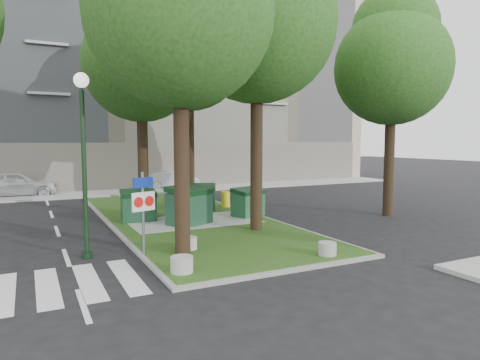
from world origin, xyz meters
TOP-DOWN VIEW (x-y plane):
  - ground at (0.00, 0.00)m, footprint 120.00×120.00m
  - median_island at (0.50, 8.00)m, footprint 6.00×16.00m
  - median_kerb at (0.50, 8.00)m, footprint 6.30×16.30m
  - building_sidewalk at (0.00, 18.50)m, footprint 42.00×3.00m
  - zebra_crossing at (-3.75, 1.50)m, footprint 5.00×3.00m
  - apartment_building at (0.00, 26.00)m, footprint 41.00×12.00m
  - tree_median_near_right at (2.09, 4.56)m, footprint 5.60×5.60m
  - tree_median_mid at (-0.91, 9.06)m, footprint 4.80×4.80m
  - tree_median_far at (2.29, 12.06)m, footprint 5.80×5.80m
  - tree_street_right at (9.09, 5.06)m, footprint 5.00×5.00m
  - dumpster_a at (-1.46, 8.03)m, footprint 1.47×1.10m
  - dumpster_b at (0.14, 6.49)m, footprint 1.94×1.70m
  - dumpster_c at (1.74, 9.32)m, footprint 1.60×1.39m
  - dumpster_d at (3.00, 7.05)m, footprint 1.55×1.32m
  - bollard_left at (-2.10, 0.83)m, footprint 0.55×0.55m
  - bollard_right at (2.10, 0.50)m, footprint 0.51×0.51m
  - bollard_mid at (-1.19, 2.87)m, footprint 0.51×0.51m
  - litter_bin at (3.20, 9.80)m, footprint 0.43×0.43m
  - street_lamp at (-3.97, 3.64)m, footprint 0.42×0.42m
  - traffic_sign_pole at (-2.50, 3.00)m, footprint 0.71×0.28m
  - car_white at (-6.07, 19.45)m, footprint 4.66×1.90m
  - car_silver at (3.50, 19.50)m, footprint 3.89×1.56m

SIDE VIEW (x-z plane):
  - ground at x=0.00m, z-range 0.00..0.00m
  - zebra_crossing at x=-3.75m, z-range 0.00..0.01m
  - median_kerb at x=0.50m, z-range 0.00..0.10m
  - median_island at x=0.50m, z-range 0.00..0.12m
  - building_sidewalk at x=0.00m, z-range 0.00..0.12m
  - bollard_mid at x=-1.19m, z-range 0.12..0.48m
  - bollard_right at x=2.10m, z-range 0.12..0.49m
  - bollard_left at x=-2.10m, z-range 0.12..0.52m
  - litter_bin at x=3.20m, z-range 0.12..0.87m
  - car_silver at x=3.50m, z-range 0.00..1.26m
  - dumpster_d at x=3.00m, z-range 0.10..1.32m
  - dumpster_c at x=1.74m, z-range 0.09..1.34m
  - dumpster_a at x=-1.46m, z-range 0.09..1.37m
  - car_white at x=-6.07m, z-range 0.00..1.58m
  - dumpster_b at x=0.14m, z-range 0.09..1.59m
  - traffic_sign_pole at x=-2.50m, z-range 0.35..2.81m
  - street_lamp at x=-3.97m, z-range 0.67..5.88m
  - tree_median_mid at x=-0.91m, z-range 1.98..11.97m
  - tree_street_right at x=9.09m, z-range 1.95..12.02m
  - tree_median_near_right at x=2.09m, z-range 2.26..13.72m
  - apartment_building at x=0.00m, z-range 0.00..16.00m
  - tree_median_far at x=2.29m, z-range 2.36..14.28m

